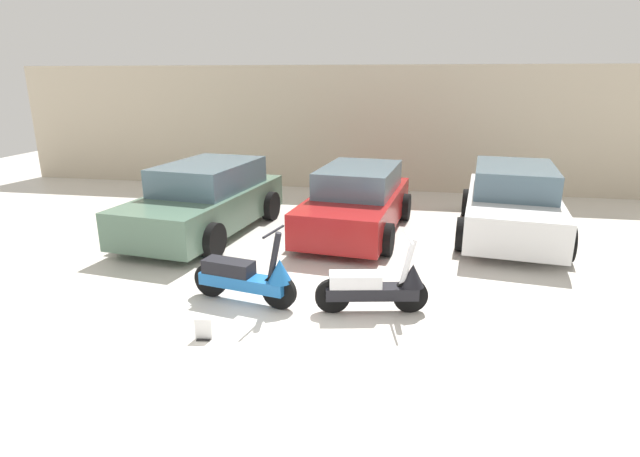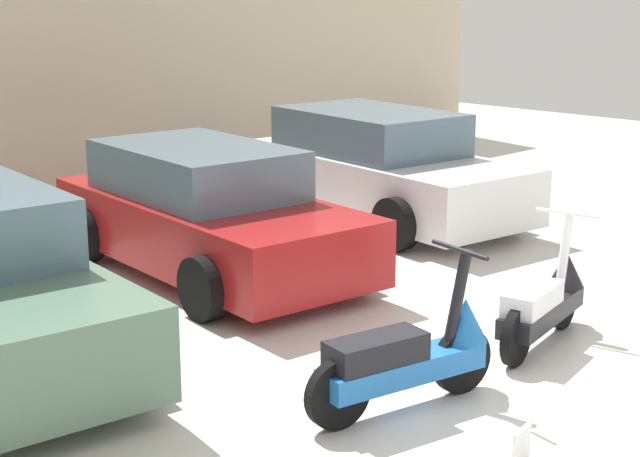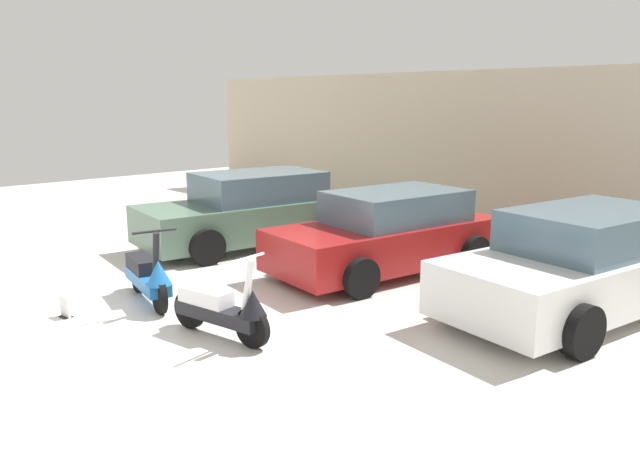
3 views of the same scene
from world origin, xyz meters
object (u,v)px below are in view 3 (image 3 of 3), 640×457
at_px(scooter_front_right, 223,308).
at_px(placard_near_left_scooter, 65,308).
at_px(car_rear_center, 388,233).
at_px(car_rear_left, 251,211).
at_px(car_rear_right, 582,265).
at_px(scooter_front_left, 149,276).

relative_size(scooter_front_right, placard_near_left_scooter, 5.63).
bearing_deg(car_rear_center, car_rear_left, -73.17).
distance_m(car_rear_left, car_rear_right, 5.97).
distance_m(scooter_front_left, car_rear_left, 3.56).
bearing_deg(placard_near_left_scooter, car_rear_left, 111.66).
xyz_separation_m(scooter_front_right, car_rear_center, (-0.64, 3.53, 0.25)).
height_order(scooter_front_left, car_rear_right, car_rear_right).
distance_m(car_rear_left, car_rear_center, 2.97).
distance_m(car_rear_center, placard_near_left_scooter, 4.82).
relative_size(car_rear_center, placard_near_left_scooter, 15.10).
bearing_deg(car_rear_right, car_rear_left, -74.04).
height_order(scooter_front_right, placard_near_left_scooter, scooter_front_right).
xyz_separation_m(car_rear_left, placard_near_left_scooter, (1.62, -4.08, -0.53)).
bearing_deg(placard_near_left_scooter, car_rear_center, 74.19).
distance_m(car_rear_center, car_rear_right, 3.00).
relative_size(scooter_front_left, car_rear_center, 0.39).
height_order(car_rear_center, placard_near_left_scooter, car_rear_center).
height_order(car_rear_right, placard_near_left_scooter, car_rear_right).
xyz_separation_m(car_rear_left, car_rear_center, (2.93, 0.52, -0.04)).
xyz_separation_m(car_rear_left, car_rear_right, (5.90, 0.86, -0.01)).
distance_m(scooter_front_right, car_rear_right, 4.53).
bearing_deg(scooter_front_right, car_rear_left, 128.83).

